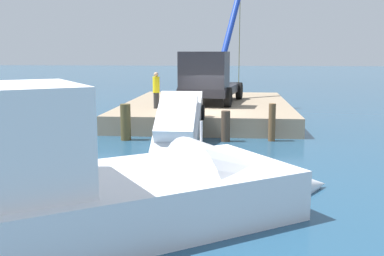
% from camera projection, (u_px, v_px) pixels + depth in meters
% --- Properties ---
extents(ground, '(200.00, 200.00, 0.00)m').
position_uv_depth(ground, '(202.00, 130.00, 21.45)').
color(ground, navy).
extents(dock, '(12.57, 8.89, 0.85)m').
position_uv_depth(dock, '(207.00, 109.00, 25.57)').
color(dock, gray).
rests_on(dock, ground).
extents(crane_truck, '(7.68, 3.48, 6.68)m').
position_uv_depth(crane_truck, '(210.00, 78.00, 24.37)').
color(crane_truck, black).
rests_on(crane_truck, dock).
extents(dock_worker, '(0.34, 0.34, 1.79)m').
position_uv_depth(dock_worker, '(156.00, 90.00, 22.43)').
color(dock_worker, '#2F2F2F').
rests_on(dock_worker, dock).
extents(salvaged_car, '(4.40, 1.94, 2.99)m').
position_uv_depth(salvaged_car, '(177.00, 127.00, 17.90)').
color(salvaged_car, silver).
rests_on(salvaged_car, ground).
extents(moored_yacht, '(10.59, 13.49, 5.80)m').
position_uv_depth(moored_yacht, '(100.00, 212.00, 9.30)').
color(moored_yacht, white).
rests_on(moored_yacht, ground).
extents(piling_near, '(0.42, 0.42, 1.51)m').
position_uv_depth(piling_near, '(126.00, 122.00, 18.81)').
color(piling_near, brown).
rests_on(piling_near, ground).
extents(piling_mid, '(0.34, 0.34, 1.36)m').
position_uv_depth(piling_mid, '(163.00, 124.00, 18.86)').
color(piling_mid, brown).
rests_on(piling_mid, ground).
extents(piling_far, '(0.37, 0.37, 1.26)m').
position_uv_depth(piling_far, '(226.00, 126.00, 18.52)').
color(piling_far, '#4C3B2D').
rests_on(piling_far, ground).
extents(piling_end, '(0.29, 0.29, 1.55)m').
position_uv_depth(piling_end, '(272.00, 122.00, 18.60)').
color(piling_end, brown).
rests_on(piling_end, ground).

